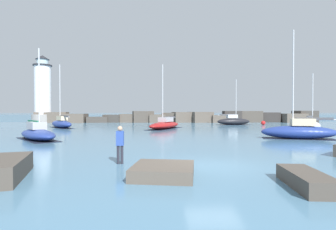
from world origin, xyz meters
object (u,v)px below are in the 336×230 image
at_px(sailboat_moored_5, 38,133).
at_px(sailboat_moored_0, 312,126).
at_px(sailboat_moored_3, 233,121).
at_px(sailboat_moored_1, 61,123).
at_px(person_on_rocks, 120,142).
at_px(sailboat_moored_2, 165,125).
at_px(mooring_buoy_orange_near, 263,123).
at_px(lighthouse, 43,93).
at_px(sailboat_moored_4, 299,131).

bearing_deg(sailboat_moored_5, sailboat_moored_0, 16.33).
bearing_deg(sailboat_moored_0, sailboat_moored_3, 111.17).
relative_size(sailboat_moored_3, sailboat_moored_5, 1.04).
distance_m(sailboat_moored_1, person_on_rocks, 30.06).
bearing_deg(sailboat_moored_2, sailboat_moored_5, -129.95).
relative_size(sailboat_moored_3, person_on_rocks, 4.51).
bearing_deg(mooring_buoy_orange_near, sailboat_moored_0, -88.73).
height_order(sailboat_moored_0, sailboat_moored_5, sailboat_moored_5).
bearing_deg(sailboat_moored_5, lighthouse, 112.96).
height_order(lighthouse, mooring_buoy_orange_near, lighthouse).
relative_size(sailboat_moored_2, mooring_buoy_orange_near, 9.53).
distance_m(sailboat_moored_2, sailboat_moored_3, 16.01).
distance_m(lighthouse, person_on_rocks, 50.73).
relative_size(lighthouse, sailboat_moored_4, 1.46).
distance_m(sailboat_moored_3, sailboat_moored_4, 23.69).
height_order(sailboat_moored_1, sailboat_moored_3, sailboat_moored_1).
height_order(sailboat_moored_5, person_on_rocks, sailboat_moored_5).
xyz_separation_m(lighthouse, sailboat_moored_1, (10.43, -17.60, -5.66)).
bearing_deg(person_on_rocks, sailboat_moored_0, 42.92).
height_order(sailboat_moored_0, sailboat_moored_3, sailboat_moored_3).
distance_m(sailboat_moored_4, sailboat_moored_5, 23.49).
xyz_separation_m(sailboat_moored_3, person_on_rocks, (-15.39, -34.39, 0.32)).
bearing_deg(sailboat_moored_4, sailboat_moored_5, 179.67).
relative_size(sailboat_moored_5, mooring_buoy_orange_near, 8.39).
xyz_separation_m(sailboat_moored_1, sailboat_moored_5, (3.95, -16.34, -0.11)).
distance_m(sailboat_moored_1, sailboat_moored_2, 15.71).
relative_size(sailboat_moored_5, person_on_rocks, 4.36).
xyz_separation_m(sailboat_moored_0, sailboat_moored_1, (-33.92, 7.56, 0.04)).
bearing_deg(lighthouse, sailboat_moored_1, -59.35).
relative_size(lighthouse, person_on_rocks, 7.94).
height_order(sailboat_moored_1, sailboat_moored_5, sailboat_moored_1).
bearing_deg(sailboat_moored_4, sailboat_moored_1, 149.02).
bearing_deg(mooring_buoy_orange_near, sailboat_moored_4, -104.71).
height_order(lighthouse, sailboat_moored_2, lighthouse).
relative_size(lighthouse, sailboat_moored_5, 1.82).
bearing_deg(sailboat_moored_1, person_on_rocks, -64.76).
xyz_separation_m(lighthouse, sailboat_moored_0, (44.35, -25.16, -5.70)).
distance_m(sailboat_moored_2, sailboat_moored_4, 18.34).
bearing_deg(person_on_rocks, lighthouse, 117.43).
xyz_separation_m(sailboat_moored_5, person_on_rocks, (8.87, -10.84, 0.47)).
distance_m(sailboat_moored_3, mooring_buoy_orange_near, 5.41).
bearing_deg(sailboat_moored_0, mooring_buoy_orange_near, 91.27).
xyz_separation_m(sailboat_moored_1, sailboat_moored_2, (15.50, -2.55, -0.08)).
bearing_deg(person_on_rocks, sailboat_moored_5, 129.28).
relative_size(sailboat_moored_2, sailboat_moored_3, 1.10).
height_order(sailboat_moored_2, person_on_rocks, sailboat_moored_2).
bearing_deg(sailboat_moored_2, person_on_rocks, -96.22).
height_order(sailboat_moored_2, mooring_buoy_orange_near, sailboat_moored_2).
distance_m(lighthouse, sailboat_moored_2, 33.34).
xyz_separation_m(lighthouse, person_on_rocks, (23.25, -44.78, -5.30)).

